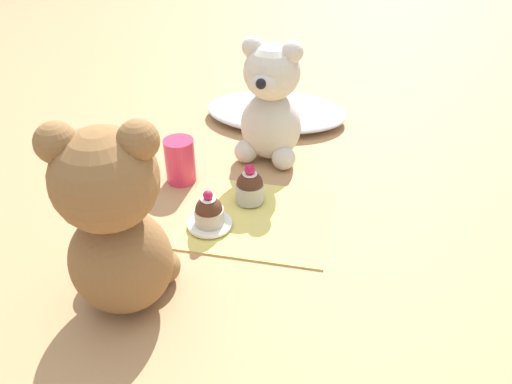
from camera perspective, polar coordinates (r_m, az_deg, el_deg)
The scene contains 9 objects.
ground_plane at distance 0.85m, azimuth 0.00°, elevation -3.11°, with size 4.00×4.00×0.00m, color tan.
knitted_placemat at distance 0.85m, azimuth 0.00°, elevation -2.95°, with size 0.25×0.21×0.01m, color #E0D166.
tulle_cloth at distance 1.17m, azimuth 2.31°, elevation 9.23°, with size 0.33×0.21×0.04m, color silver.
teddy_bear_cream at distance 0.97m, azimuth 1.69°, elevation 9.92°, with size 0.13×0.13×0.24m.
teddy_bear_tan at distance 0.65m, azimuth -15.83°, elevation -3.41°, with size 0.16×0.16×0.28m.
cupcake_near_cream_bear at distance 0.87m, azimuth -0.70°, elevation 0.56°, with size 0.05×0.05×0.07m.
saucer_plate at distance 0.83m, azimuth -5.30°, elevation -3.62°, with size 0.07×0.07×0.01m, color white.
cupcake_near_tan_bear at distance 0.82m, azimuth -5.39°, elevation -2.24°, with size 0.05×0.05×0.06m.
juice_glass at distance 0.94m, azimuth -8.67°, elevation 3.56°, with size 0.06×0.06×0.09m, color #DB3356.
Camera 1 is at (0.14, -0.66, 0.52)m, focal length 35.00 mm.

